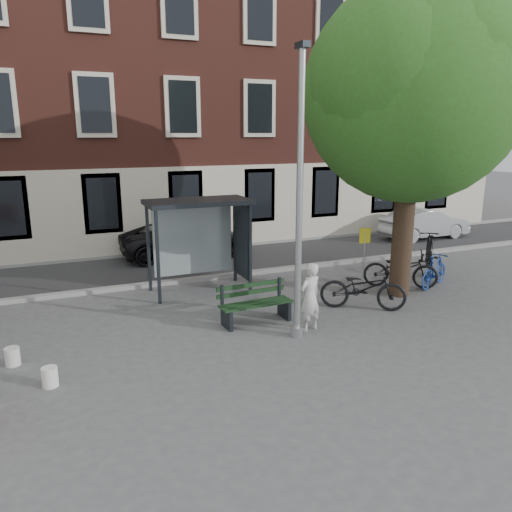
{
  "coord_description": "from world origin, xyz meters",
  "views": [
    {
      "loc": [
        -4.91,
        -9.14,
        4.39
      ],
      "look_at": [
        -0.12,
        2.0,
        1.4
      ],
      "focal_mm": 35.0,
      "sensor_mm": 36.0,
      "label": 1
    }
  ],
  "objects_px": {
    "bike_a": "(401,269)",
    "bike_c": "(363,288)",
    "bike_b": "(434,271)",
    "lamppost": "(299,212)",
    "bus_shelter": "(211,223)",
    "notice_sign": "(364,247)",
    "bench": "(255,305)",
    "bike_d": "(429,252)",
    "car_dark": "(185,239)",
    "painter": "(310,297)",
    "car_silver": "(425,223)"
  },
  "relations": [
    {
      "from": "notice_sign",
      "to": "bike_d",
      "type": "bearing_deg",
      "value": 25.94
    },
    {
      "from": "bench",
      "to": "bike_c",
      "type": "xyz_separation_m",
      "value": [
        2.88,
        -0.26,
        0.15
      ]
    },
    {
      "from": "bike_b",
      "to": "lamppost",
      "type": "bearing_deg",
      "value": 82.44
    },
    {
      "from": "painter",
      "to": "car_silver",
      "type": "bearing_deg",
      "value": -160.3
    },
    {
      "from": "bike_d",
      "to": "painter",
      "type": "bearing_deg",
      "value": 63.37
    },
    {
      "from": "lamppost",
      "to": "bike_d",
      "type": "relative_size",
      "value": 2.92
    },
    {
      "from": "painter",
      "to": "car_silver",
      "type": "relative_size",
      "value": 0.4
    },
    {
      "from": "bike_b",
      "to": "bike_c",
      "type": "height_order",
      "value": "bike_c"
    },
    {
      "from": "bus_shelter",
      "to": "lamppost",
      "type": "bearing_deg",
      "value": -81.57
    },
    {
      "from": "painter",
      "to": "car_silver",
      "type": "height_order",
      "value": "painter"
    },
    {
      "from": "car_silver",
      "to": "bus_shelter",
      "type": "bearing_deg",
      "value": 105.3
    },
    {
      "from": "bus_shelter",
      "to": "notice_sign",
      "type": "distance_m",
      "value": 4.34
    },
    {
      "from": "bike_d",
      "to": "notice_sign",
      "type": "bearing_deg",
      "value": 55.83
    },
    {
      "from": "bench",
      "to": "car_dark",
      "type": "relative_size",
      "value": 0.39
    },
    {
      "from": "bike_b",
      "to": "bike_d",
      "type": "xyz_separation_m",
      "value": [
        1.08,
        1.44,
        0.14
      ]
    },
    {
      "from": "bike_b",
      "to": "bike_d",
      "type": "distance_m",
      "value": 1.81
    },
    {
      "from": "lamppost",
      "to": "bike_d",
      "type": "bearing_deg",
      "value": 25.68
    },
    {
      "from": "bus_shelter",
      "to": "bike_c",
      "type": "distance_m",
      "value": 4.57
    },
    {
      "from": "painter",
      "to": "bike_b",
      "type": "height_order",
      "value": "painter"
    },
    {
      "from": "bus_shelter",
      "to": "notice_sign",
      "type": "bearing_deg",
      "value": -28.8
    },
    {
      "from": "bench",
      "to": "bike_a",
      "type": "xyz_separation_m",
      "value": [
        4.97,
        0.86,
        0.13
      ]
    },
    {
      "from": "bike_a",
      "to": "bike_c",
      "type": "xyz_separation_m",
      "value": [
        -2.09,
        -1.12,
        0.01
      ]
    },
    {
      "from": "car_dark",
      "to": "car_silver",
      "type": "relative_size",
      "value": 1.18
    },
    {
      "from": "bus_shelter",
      "to": "car_silver",
      "type": "relative_size",
      "value": 0.72
    },
    {
      "from": "bike_a",
      "to": "bike_c",
      "type": "distance_m",
      "value": 2.37
    },
    {
      "from": "lamppost",
      "to": "car_silver",
      "type": "relative_size",
      "value": 1.55
    },
    {
      "from": "painter",
      "to": "car_silver",
      "type": "distance_m",
      "value": 11.91
    },
    {
      "from": "car_dark",
      "to": "bench",
      "type": "bearing_deg",
      "value": 178.74
    },
    {
      "from": "bus_shelter",
      "to": "painter",
      "type": "xyz_separation_m",
      "value": [
        1.05,
        -3.88,
        -1.12
      ]
    },
    {
      "from": "lamppost",
      "to": "bike_d",
      "type": "height_order",
      "value": "lamppost"
    },
    {
      "from": "bike_b",
      "to": "bus_shelter",
      "type": "bearing_deg",
      "value": 43.26
    },
    {
      "from": "bench",
      "to": "bike_d",
      "type": "relative_size",
      "value": 0.86
    },
    {
      "from": "bike_b",
      "to": "car_dark",
      "type": "xyz_separation_m",
      "value": [
        -5.69,
        6.51,
        0.16
      ]
    },
    {
      "from": "bike_b",
      "to": "painter",
      "type": "bearing_deg",
      "value": 81.57
    },
    {
      "from": "bike_d",
      "to": "car_silver",
      "type": "xyz_separation_m",
      "value": [
        3.51,
        4.19,
        0.02
      ]
    },
    {
      "from": "bike_b",
      "to": "bench",
      "type": "bearing_deg",
      "value": 70.11
    },
    {
      "from": "painter",
      "to": "bike_a",
      "type": "height_order",
      "value": "painter"
    },
    {
      "from": "bus_shelter",
      "to": "bike_c",
      "type": "xyz_separation_m",
      "value": [
        2.98,
        -3.19,
        -1.35
      ]
    },
    {
      "from": "bike_c",
      "to": "bike_d",
      "type": "bearing_deg",
      "value": -27.98
    },
    {
      "from": "bike_c",
      "to": "car_dark",
      "type": "xyz_separation_m",
      "value": [
        -2.64,
        7.29,
        0.08
      ]
    },
    {
      "from": "bike_a",
      "to": "car_dark",
      "type": "distance_m",
      "value": 7.78
    },
    {
      "from": "painter",
      "to": "bike_b",
      "type": "xyz_separation_m",
      "value": [
        4.97,
        1.47,
        -0.31
      ]
    },
    {
      "from": "bike_c",
      "to": "bike_d",
      "type": "distance_m",
      "value": 4.68
    },
    {
      "from": "car_dark",
      "to": "painter",
      "type": "bearing_deg",
      "value": -174.27
    },
    {
      "from": "bike_d",
      "to": "car_dark",
      "type": "relative_size",
      "value": 0.45
    },
    {
      "from": "painter",
      "to": "notice_sign",
      "type": "relative_size",
      "value": 0.85
    },
    {
      "from": "bike_c",
      "to": "lamppost",
      "type": "bearing_deg",
      "value": 144.81
    },
    {
      "from": "bus_shelter",
      "to": "car_silver",
      "type": "height_order",
      "value": "bus_shelter"
    },
    {
      "from": "bench",
      "to": "notice_sign",
      "type": "height_order",
      "value": "notice_sign"
    },
    {
      "from": "bike_d",
      "to": "car_dark",
      "type": "xyz_separation_m",
      "value": [
        -6.77,
        5.08,
        0.02
      ]
    }
  ]
}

